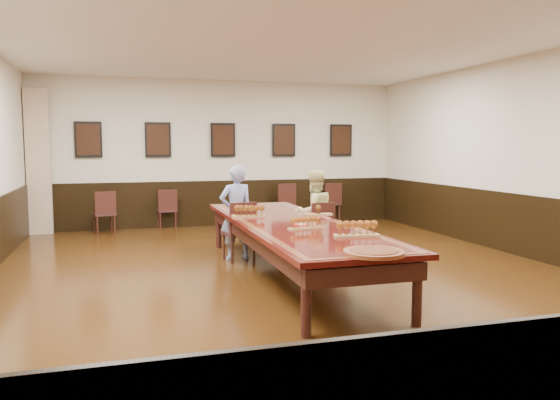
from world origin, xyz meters
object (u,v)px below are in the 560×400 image
object	(u,v)px
chair_woman	(317,229)
spare_chair_d	(329,202)
spare_chair_c	(283,204)
conference_table	(290,232)
spare_chair_a	(104,212)
chair_man	(239,231)
person_woman	(314,213)
person_man	(236,213)
carved_platter	(374,252)
spare_chair_b	(166,209)

from	to	relation	value
chair_woman	spare_chair_d	world-z (taller)	spare_chair_d
spare_chair_c	conference_table	world-z (taller)	spare_chair_c
chair_woman	spare_chair_a	size ratio (longest dim) A/B	1.02
chair_woman	spare_chair_c	distance (m)	3.63
spare_chair_a	spare_chair_c	size ratio (longest dim) A/B	0.93
chair_man	person_woman	world-z (taller)	person_woman
chair_woman	spare_chair_d	distance (m)	4.08
chair_man	person_man	bearing A→B (deg)	-90.00
spare_chair_a	person_man	world-z (taller)	person_man
chair_woman	conference_table	distance (m)	1.40
chair_woman	chair_man	bearing A→B (deg)	-13.51
spare_chair_d	carved_platter	size ratio (longest dim) A/B	1.37
spare_chair_a	chair_woman	bearing A→B (deg)	122.49
chair_man	spare_chair_a	size ratio (longest dim) A/B	1.06
person_woman	spare_chair_c	bearing A→B (deg)	-109.01
spare_chair_a	conference_table	bearing A→B (deg)	107.05
spare_chair_a	conference_table	size ratio (longest dim) A/B	0.17
spare_chair_b	chair_woman	bearing A→B (deg)	114.09
spare_chair_d	person_man	bearing A→B (deg)	45.05
chair_woman	person_man	size ratio (longest dim) A/B	0.60
spare_chair_a	spare_chair_d	size ratio (longest dim) A/B	0.96
spare_chair_a	person_woman	bearing A→B (deg)	123.15
carved_platter	person_woman	bearing A→B (deg)	78.95
spare_chair_b	person_man	distance (m)	3.63
spare_chair_b	spare_chair_c	xyz separation A→B (m)	(2.58, -0.10, 0.04)
chair_woman	person_man	distance (m)	1.33
spare_chair_d	person_woman	size ratio (longest dim) A/B	0.65
spare_chair_d	spare_chair_c	bearing A→B (deg)	0.84
spare_chair_b	spare_chair_c	distance (m)	2.58
conference_table	person_man	bearing A→B (deg)	110.24
chair_woman	conference_table	size ratio (longest dim) A/B	0.18
person_man	conference_table	xyz separation A→B (m)	(0.48, -1.30, -0.13)
spare_chair_b	person_woman	world-z (taller)	person_woman
chair_man	person_man	world-z (taller)	person_man
chair_woman	spare_chair_b	world-z (taller)	chair_woman
chair_woman	spare_chair_c	xyz separation A→B (m)	(0.51, 3.59, 0.02)
chair_woman	carved_platter	xyz separation A→B (m)	(-0.71, -3.47, 0.33)
conference_table	chair_woman	bearing A→B (deg)	54.52
chair_man	person_woman	bearing A→B (deg)	171.04
chair_man	spare_chair_d	xyz separation A→B (m)	(2.95, 3.64, -0.01)
chair_man	spare_chair_c	xyz separation A→B (m)	(1.78, 3.52, 0.00)
chair_woman	person_man	bearing A→B (deg)	-17.76
chair_woman	conference_table	xyz separation A→B (m)	(-0.81, -1.13, 0.17)
spare_chair_c	conference_table	size ratio (longest dim) A/B	0.19
spare_chair_d	person_woman	world-z (taller)	person_woman
spare_chair_d	carved_platter	distance (m)	7.58
chair_woman	spare_chair_b	xyz separation A→B (m)	(-2.07, 3.70, -0.02)
chair_man	carved_platter	world-z (taller)	chair_man
spare_chair_c	person_woman	world-z (taller)	person_woman
person_man	spare_chair_d	bearing A→B (deg)	-139.97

